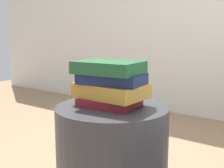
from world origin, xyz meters
name	(u,v)px	position (x,y,z in m)	size (l,w,h in m)	color
book_maroon	(109,102)	(-0.01, 0.00, 0.57)	(0.22, 0.18, 0.04)	maroon
book_ochre	(111,90)	(-0.01, 0.01, 0.62)	(0.27, 0.19, 0.06)	#B7842D
book_navy	(113,79)	(0.00, 0.00, 0.67)	(0.25, 0.16, 0.04)	#19234C
book_forest	(109,67)	(-0.01, -0.01, 0.72)	(0.26, 0.18, 0.05)	#1E512D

